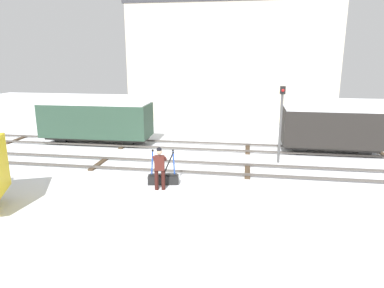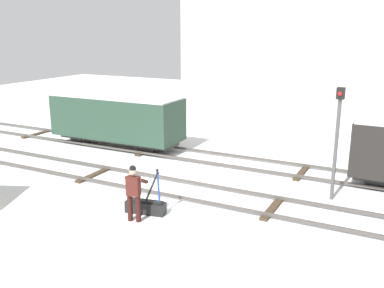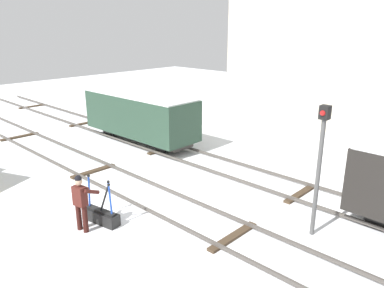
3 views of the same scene
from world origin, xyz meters
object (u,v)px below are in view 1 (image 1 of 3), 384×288
Objects in this scene: switch_lever_frame at (163,178)px; freight_car_back_track at (96,120)px; signal_post at (281,117)px; rail_worker at (160,166)px; freight_car_far_end at (331,128)px.

switch_lever_frame is 0.23× the size of freight_car_back_track.
switch_lever_frame is 6.45m from signal_post.
rail_worker is 0.34× the size of freight_car_far_end.
rail_worker is at bearing -138.25° from signal_post.
switch_lever_frame is 0.94m from rail_worker.
rail_worker is at bearing -50.89° from freight_car_back_track.
rail_worker is (0.01, -0.61, 0.71)m from switch_lever_frame.
rail_worker is at bearing -99.22° from switch_lever_frame.
freight_car_far_end is at bearing 37.43° from signal_post.
freight_car_back_track is (-13.06, 0.00, 0.02)m from freight_car_far_end.
signal_post is (4.85, 4.33, 1.31)m from rail_worker.
rail_worker is at bearing -139.05° from freight_car_far_end.
freight_car_back_track is at bearing 168.14° from signal_post.
freight_car_back_track is at bearing 119.58° from rail_worker.
freight_car_far_end is at bearing 29.99° from rail_worker.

